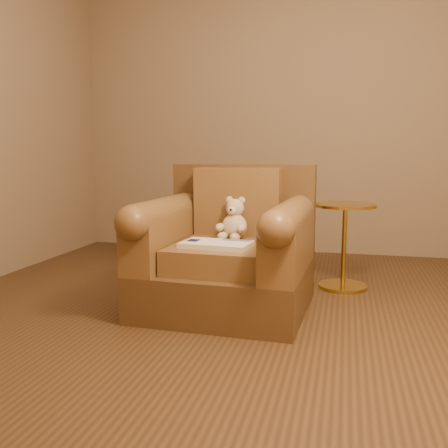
# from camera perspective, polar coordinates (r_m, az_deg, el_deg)

# --- Properties ---
(floor) EXTENTS (4.00, 4.00, 0.00)m
(floor) POSITION_cam_1_polar(r_m,az_deg,el_deg) (3.12, 1.32, -10.00)
(floor) COLOR #4C321A
(floor) RESTS_ON ground
(room) EXTENTS (4.02, 4.02, 2.71)m
(room) POSITION_cam_1_polar(r_m,az_deg,el_deg) (3.06, 1.43, 22.20)
(room) COLOR #8B7356
(room) RESTS_ON ground
(armchair) EXTENTS (1.03, 0.99, 0.89)m
(armchair) POSITION_cam_1_polar(r_m,az_deg,el_deg) (3.14, 0.44, -3.38)
(armchair) COLOR #55391C
(armchair) RESTS_ON floor
(teddy_bear) EXTENTS (0.20, 0.23, 0.28)m
(teddy_bear) POSITION_cam_1_polar(r_m,az_deg,el_deg) (3.18, 1.12, 0.15)
(teddy_bear) COLOR beige
(teddy_bear) RESTS_ON armchair
(guidebook) EXTENTS (0.42, 0.28, 0.03)m
(guidebook) POSITION_cam_1_polar(r_m,az_deg,el_deg) (2.91, -0.90, -2.34)
(guidebook) COLOR beige
(guidebook) RESTS_ON armchair
(side_table) EXTENTS (0.44, 0.44, 0.61)m
(side_table) POSITION_cam_1_polar(r_m,az_deg,el_deg) (3.67, 13.56, -2.15)
(side_table) COLOR gold
(side_table) RESTS_ON floor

